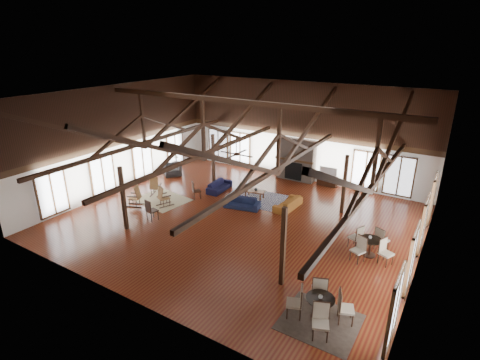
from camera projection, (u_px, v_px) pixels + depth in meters
The scene contains 31 objects.
floor at pixel (239, 220), 18.30m from camera, with size 16.00×16.00×0.00m, color #5D2A13.
ceiling at pixel (239, 96), 16.17m from camera, with size 16.00×14.00×0.02m, color black.
wall_back at pixel (300, 132), 22.80m from camera, with size 16.00×0.02×6.00m, color white.
wall_front at pixel (120, 221), 11.67m from camera, with size 16.00×0.02×6.00m, color white.
wall_left at pixel (119, 139), 21.18m from camera, with size 0.02×14.00×6.00m, color white.
wall_right at pixel (429, 198), 13.29m from camera, with size 0.02×14.00×6.00m, color white.
roof_truss at pixel (239, 140), 16.87m from camera, with size 15.60×14.07×3.14m.
post_grid at pixel (239, 191), 17.76m from camera, with size 8.16×7.16×3.05m.
fireplace at pixel (296, 160), 23.14m from camera, with size 2.50×0.69×2.60m.
ceiling_fan at pixel (236, 153), 15.94m from camera, with size 1.60×1.60×0.75m.
sofa_navy_front at pixel (242, 203), 19.54m from camera, with size 1.87×0.73×0.55m, color #131936.
sofa_navy_left at pixel (219, 186), 21.80m from camera, with size 0.72×1.85×0.54m, color black.
sofa_orange at pixel (288, 203), 19.49m from camera, with size 0.76×1.93×0.56m, color brown.
coffee_table at pixel (255, 192), 20.75m from camera, with size 1.19×0.75×0.42m.
vase at pixel (256, 189), 20.70m from camera, with size 0.18×0.18×0.19m, color #B2B2B2.
armchair at pixel (172, 170), 24.22m from camera, with size 1.11×0.97×0.72m, color #2E2F31.
side_table_lamp at pixel (176, 164), 25.17m from camera, with size 0.43×0.43×1.10m.
rocking_chair_a at pixel (155, 187), 21.03m from camera, with size 0.76×0.97×1.11m.
rocking_chair_b at pixel (163, 197), 19.67m from camera, with size 0.74×0.95×1.09m.
rocking_chair_c at pixel (136, 196), 19.68m from camera, with size 0.99×0.79×1.13m.
side_chair_a at pixel (195, 189), 20.55m from camera, with size 0.59×0.59×1.00m.
side_chair_b at pixel (150, 209), 18.03m from camera, with size 0.54×0.54×1.09m.
cafe_table_near at pixel (320, 304), 11.67m from camera, with size 2.14×2.14×1.10m.
cafe_table_far at pixel (370, 244), 15.15m from camera, with size 2.01×2.01×1.04m.
cup_near at pixel (320, 297), 11.55m from camera, with size 0.13×0.13×0.10m, color #B2B2B2.
cup_far at pixel (370, 237), 15.09m from camera, with size 0.13×0.13×0.10m, color #B2B2B2.
tv_console at pixel (327, 181), 22.54m from camera, with size 1.17×0.44×0.58m, color black.
television at pixel (329, 172), 22.31m from camera, with size 1.05×0.14×0.60m, color #B2B2B2.
rug_tan at pixel (162, 200), 20.61m from camera, with size 2.77×2.18×0.01m, color tan.
rug_navy at pixel (255, 198), 20.78m from camera, with size 3.18×2.39×0.01m, color #191946.
rug_dark at pixel (320, 322), 11.72m from camera, with size 2.33×2.12×0.01m, color black.
Camera 1 is at (8.70, -13.92, 8.32)m, focal length 28.00 mm.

